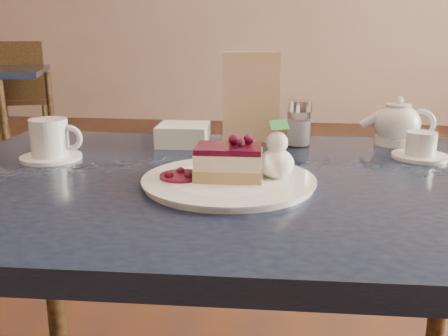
# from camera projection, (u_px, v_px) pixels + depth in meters

# --- Properties ---
(main_table) EXTENTS (1.21, 0.83, 0.74)m
(main_table) POSITION_uv_depth(u_px,v_px,m) (231.00, 215.00, 0.96)
(main_table) COLOR #172237
(main_table) RESTS_ON ground
(dessert_plate) EXTENTS (0.30, 0.30, 0.01)m
(dessert_plate) POSITION_uv_depth(u_px,v_px,m) (229.00, 181.00, 0.89)
(dessert_plate) COLOR white
(dessert_plate) RESTS_ON main_table
(cheesecake_slice) EXTENTS (0.12, 0.09, 0.06)m
(cheesecake_slice) POSITION_uv_depth(u_px,v_px,m) (229.00, 162.00, 0.88)
(cheesecake_slice) COLOR tan
(cheesecake_slice) RESTS_ON dessert_plate
(whipped_cream) EXTENTS (0.06, 0.06, 0.06)m
(whipped_cream) POSITION_uv_depth(u_px,v_px,m) (277.00, 163.00, 0.88)
(whipped_cream) COLOR white
(whipped_cream) RESTS_ON dessert_plate
(berry_sauce) EXTENTS (0.08, 0.08, 0.01)m
(berry_sauce) POSITION_uv_depth(u_px,v_px,m) (182.00, 176.00, 0.89)
(berry_sauce) COLOR #4A122A
(berry_sauce) RESTS_ON dessert_plate
(coffee_set) EXTENTS (0.14, 0.13, 0.09)m
(coffee_set) POSITION_uv_depth(u_px,v_px,m) (51.00, 142.00, 1.06)
(coffee_set) COLOR white
(coffee_set) RESTS_ON main_table
(tea_set) EXTENTS (0.19, 0.25, 0.10)m
(tea_set) POSITION_uv_depth(u_px,v_px,m) (401.00, 129.00, 1.17)
(tea_set) COLOR white
(tea_set) RESTS_ON main_table
(menu_card) EXTENTS (0.14, 0.03, 0.22)m
(menu_card) POSITION_uv_depth(u_px,v_px,m) (251.00, 97.00, 1.22)
(menu_card) COLOR #F9ECC5
(menu_card) RESTS_ON main_table
(sugar_shaker) EXTENTS (0.06, 0.06, 0.11)m
(sugar_shaker) POSITION_uv_depth(u_px,v_px,m) (299.00, 123.00, 1.18)
(sugar_shaker) COLOR white
(sugar_shaker) RESTS_ON main_table
(napkin_stack) EXTENTS (0.12, 0.12, 0.05)m
(napkin_stack) POSITION_uv_depth(u_px,v_px,m) (184.00, 134.00, 1.20)
(napkin_stack) COLOR white
(napkin_stack) RESTS_ON main_table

